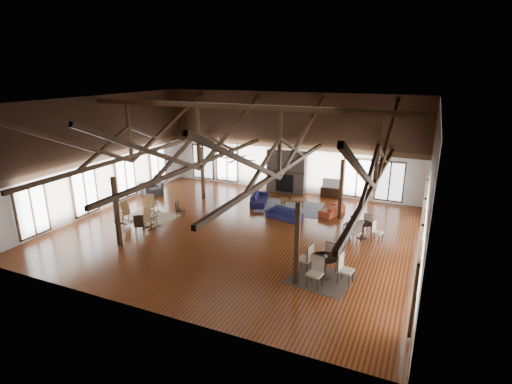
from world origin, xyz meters
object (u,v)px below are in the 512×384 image
at_px(coffee_table, 292,200).
at_px(cafe_table_far, 363,227).
at_px(sofa_navy_left, 259,198).
at_px(cafe_table_near, 325,263).
at_px(tv_console, 331,192).
at_px(armchair, 152,189).
at_px(sofa_navy_front, 284,214).
at_px(sofa_orange, 332,210).

bearing_deg(coffee_table, cafe_table_far, -50.68).
relative_size(sofa_navy_left, cafe_table_near, 0.93).
bearing_deg(cafe_table_near, cafe_table_far, 80.95).
relative_size(coffee_table, cafe_table_far, 0.74).
relative_size(cafe_table_far, tv_console, 1.57).
bearing_deg(coffee_table, tv_console, 40.89).
xyz_separation_m(armchair, cafe_table_far, (12.68, -1.29, 0.10)).
bearing_deg(sofa_navy_left, cafe_table_near, -155.85).
distance_m(sofa_navy_front, coffee_table, 1.80).
xyz_separation_m(armchair, cafe_table_near, (12.01, -5.50, 0.18)).
bearing_deg(armchair, coffee_table, -52.84).
xyz_separation_m(coffee_table, armchair, (-8.48, -1.21, -0.05)).
height_order(sofa_orange, cafe_table_far, cafe_table_far).
height_order(sofa_navy_left, cafe_table_far, cafe_table_far).
bearing_deg(cafe_table_near, armchair, 155.39).
relative_size(sofa_navy_left, armchair, 1.76).
bearing_deg(sofa_navy_left, armchair, 84.86).
xyz_separation_m(sofa_orange, cafe_table_near, (1.29, -6.61, 0.31)).
distance_m(sofa_navy_front, sofa_orange, 2.65).
relative_size(armchair, tv_console, 0.97).
height_order(sofa_navy_front, sofa_orange, sofa_navy_front).
height_order(coffee_table, cafe_table_far, cafe_table_far).
relative_size(coffee_table, armchair, 1.20).
height_order(sofa_orange, tv_console, tv_console).
bearing_deg(tv_console, sofa_navy_front, -106.41).
bearing_deg(sofa_navy_front, sofa_orange, 53.21).
distance_m(armchair, cafe_table_near, 13.21).
bearing_deg(sofa_navy_left, tv_console, -66.52).
xyz_separation_m(coffee_table, tv_console, (1.51, 2.70, -0.12)).
bearing_deg(sofa_navy_left, coffee_table, -103.71).
xyz_separation_m(sofa_navy_left, armchair, (-6.55, -1.16, 0.08)).
distance_m(sofa_navy_left, sofa_orange, 4.17).
xyz_separation_m(sofa_orange, cafe_table_far, (1.96, -2.40, 0.23)).
distance_m(sofa_navy_left, cafe_table_far, 6.60).
bearing_deg(sofa_orange, tv_console, -149.22).
bearing_deg(sofa_navy_front, sofa_navy_left, 154.66).
relative_size(sofa_navy_left, cafe_table_far, 1.09).
distance_m(coffee_table, tv_console, 3.10).
bearing_deg(sofa_orange, armchair, -67.97).
distance_m(sofa_navy_front, cafe_table_far, 4.08).
relative_size(sofa_navy_front, armchair, 1.62).
height_order(sofa_orange, cafe_table_near, cafe_table_near).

